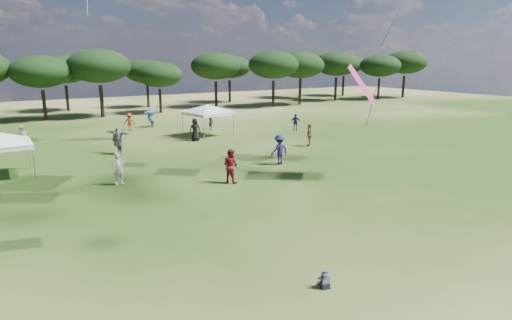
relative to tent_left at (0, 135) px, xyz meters
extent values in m
cylinder|color=black|center=(4.54, 23.85, -0.81)|extent=(0.37, 0.37, 3.21)
ellipsoid|color=black|center=(4.54, 23.85, 2.72)|extent=(6.24, 6.24, 3.36)
cylinder|color=black|center=(10.37, 23.40, -0.64)|extent=(0.41, 0.41, 3.56)
ellipsoid|color=black|center=(10.37, 23.40, 3.28)|extent=(6.91, 6.91, 3.73)
cylinder|color=black|center=(17.31, 23.73, -0.98)|extent=(0.33, 0.33, 2.88)
ellipsoid|color=black|center=(17.31, 23.73, 2.19)|extent=(5.60, 5.60, 3.02)
cylinder|color=black|center=(26.08, 26.20, -0.70)|extent=(0.39, 0.39, 3.44)
ellipsoid|color=black|center=(26.08, 26.20, 3.09)|extent=(6.69, 6.69, 3.60)
cylinder|color=black|center=(32.89, 22.28, -0.65)|extent=(0.40, 0.40, 3.53)
ellipsoid|color=black|center=(32.89, 22.28, 3.24)|extent=(6.86, 6.86, 3.70)
cylinder|color=black|center=(37.76, 22.68, -0.68)|extent=(0.40, 0.40, 3.47)
ellipsoid|color=black|center=(37.76, 22.68, 3.13)|extent=(6.74, 6.74, 3.63)
cylinder|color=black|center=(46.34, 24.68, -0.63)|extent=(0.41, 0.41, 3.57)
ellipsoid|color=black|center=(46.34, 24.68, 3.30)|extent=(6.94, 6.94, 3.74)
cylinder|color=black|center=(53.45, 22.34, -0.74)|extent=(0.38, 0.38, 3.35)
ellipsoid|color=black|center=(53.45, 22.34, 2.95)|extent=(6.51, 6.51, 3.51)
cylinder|color=black|center=(59.96, 22.84, -0.59)|extent=(0.42, 0.42, 3.66)
ellipsoid|color=black|center=(59.96, 22.84, 3.44)|extent=(7.10, 7.10, 3.83)
cylinder|color=black|center=(7.94, 31.74, -0.82)|extent=(0.37, 0.37, 3.20)
ellipsoid|color=black|center=(7.94, 31.74, 2.70)|extent=(6.21, 6.21, 3.35)
cylinder|color=black|center=(17.94, 30.56, -0.92)|extent=(0.34, 0.34, 2.99)
ellipsoid|color=black|center=(17.94, 30.56, 2.37)|extent=(5.81, 5.81, 3.13)
cylinder|color=black|center=(30.73, 30.97, -0.76)|extent=(0.38, 0.38, 3.31)
ellipsoid|color=black|center=(30.73, 30.97, 2.88)|extent=(6.43, 6.43, 3.47)
cylinder|color=black|center=(44.42, 31.34, -0.60)|extent=(0.42, 0.42, 3.64)
ellipsoid|color=black|center=(44.42, 31.34, 3.40)|extent=(7.06, 7.06, 3.81)
cylinder|color=black|center=(53.52, 30.73, -0.69)|extent=(0.40, 0.40, 3.46)
ellipsoid|color=black|center=(53.52, 30.73, 3.12)|extent=(6.72, 6.72, 3.62)
cylinder|color=gray|center=(1.41, -1.38, -1.48)|extent=(0.06, 0.06, 1.87)
cylinder|color=gray|center=(1.38, 1.41, -1.48)|extent=(0.06, 0.06, 1.87)
cube|color=white|center=(0.00, 0.00, -0.60)|extent=(2.98, 2.98, 0.25)
cylinder|color=gray|center=(14.19, 4.32, -1.42)|extent=(0.06, 0.06, 2.00)
cylinder|color=gray|center=(17.23, 4.95, -1.42)|extent=(0.06, 0.06, 2.00)
cylinder|color=gray|center=(13.56, 7.37, -1.42)|extent=(0.06, 0.06, 2.00)
cylinder|color=gray|center=(16.61, 7.99, -1.42)|extent=(0.06, 0.06, 2.00)
cube|color=white|center=(15.40, 6.16, -0.47)|extent=(3.86, 3.86, 0.25)
pyramid|color=white|center=(15.40, 6.16, 0.26)|extent=(6.52, 6.52, 0.60)
cube|color=#151D30|center=(7.48, -18.46, -2.33)|extent=(0.29, 0.29, 0.18)
cube|color=#151D30|center=(7.46, -18.28, -2.37)|extent=(0.14, 0.22, 0.09)
cube|color=#151D30|center=(7.60, -18.33, -2.37)|extent=(0.14, 0.22, 0.09)
cube|color=white|center=(7.48, -18.46, -2.14)|extent=(0.25, 0.21, 0.23)
cylinder|color=white|center=(7.37, -18.36, -2.14)|extent=(0.13, 0.23, 0.14)
cylinder|color=white|center=(7.63, -18.44, -2.14)|extent=(0.13, 0.23, 0.14)
sphere|color=#E0B293|center=(7.48, -18.46, -1.98)|extent=(0.16, 0.16, 0.16)
cone|color=teal|center=(7.48, -18.46, -1.95)|extent=(0.26, 0.26, 0.03)
cylinder|color=teal|center=(7.48, -18.46, -1.91)|extent=(0.17, 0.17, 0.07)
imported|color=#4A494E|center=(6.96, 2.81, -1.47)|extent=(1.71, 2.32, 1.88)
imported|color=black|center=(13.47, 4.50, -1.50)|extent=(0.99, 0.75, 1.83)
imported|color=#A0341A|center=(10.38, 12.32, -1.61)|extent=(1.20, 1.01, 1.62)
imported|color=#295F7D|center=(12.74, 13.35, -1.45)|extent=(2.31, 1.88, 1.92)
imported|color=#15184C|center=(23.41, 4.40, -1.64)|extent=(0.94, 0.85, 1.54)
imported|color=beige|center=(5.09, -4.79, -1.56)|extent=(0.68, 0.50, 1.71)
imported|color=silver|center=(1.43, 8.65, -1.59)|extent=(0.90, 0.99, 1.65)
imported|color=navy|center=(14.80, -5.48, -1.48)|extent=(1.28, 0.81, 1.88)
imported|color=#292A2E|center=(16.97, 8.93, -1.64)|extent=(0.46, 0.62, 1.56)
imported|color=#89614B|center=(20.01, -1.91, -1.57)|extent=(0.99, 1.00, 1.70)
imported|color=maroon|center=(10.28, -7.46, -1.50)|extent=(1.02, 1.11, 1.83)
plane|color=blue|center=(20.81, -7.52, 6.82)|extent=(2.80, 2.82, 1.77)
plane|color=#C83275|center=(16.81, -10.23, 2.70)|extent=(2.90, 2.54, 2.22)
camera|label=1|loc=(-0.07, -26.95, 4.05)|focal=30.00mm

